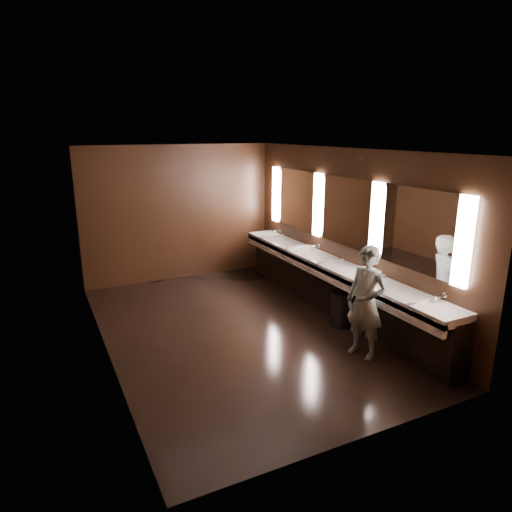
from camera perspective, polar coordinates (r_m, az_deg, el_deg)
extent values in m
plane|color=black|center=(7.38, -2.20, -9.15)|extent=(6.00, 6.00, 0.00)
cube|color=#2D2D2B|center=(6.72, -2.45, 13.11)|extent=(4.00, 6.00, 0.02)
cube|color=black|center=(9.68, -9.58, 5.30)|extent=(4.00, 0.02, 2.80)
cube|color=black|center=(4.48, 13.61, -6.99)|extent=(4.00, 0.02, 2.80)
cube|color=black|center=(6.41, -18.89, -0.55)|extent=(0.02, 6.00, 2.80)
cube|color=black|center=(7.92, 11.04, 2.97)|extent=(0.02, 6.00, 2.80)
cube|color=black|center=(8.09, 9.66, -4.04)|extent=(0.36, 5.40, 0.81)
cube|color=white|center=(7.90, 9.24, -1.10)|extent=(0.55, 5.40, 0.12)
cube|color=white|center=(7.78, 7.74, -1.90)|extent=(0.06, 5.40, 0.18)
cylinder|color=silver|center=(6.42, 22.08, -4.67)|extent=(0.18, 0.04, 0.04)
cylinder|color=silver|center=(7.41, 13.72, -1.32)|extent=(0.18, 0.04, 0.04)
cylinder|color=silver|center=(8.54, 7.47, 1.21)|extent=(0.18, 0.04, 0.04)
cylinder|color=silver|center=(9.76, 2.72, 3.12)|extent=(0.18, 0.04, 0.04)
cube|color=white|center=(6.14, 24.54, 1.58)|extent=(0.06, 0.22, 1.15)
cube|color=white|center=(6.67, 19.37, 3.12)|extent=(0.03, 1.32, 1.15)
cube|color=white|center=(7.22, 14.81, 4.39)|extent=(0.06, 0.23, 1.15)
cube|color=white|center=(7.84, 11.09, 5.46)|extent=(0.03, 1.32, 1.15)
cube|color=white|center=(8.48, 7.74, 6.34)|extent=(0.06, 0.23, 1.15)
cube|color=white|center=(9.15, 5.02, 7.09)|extent=(0.03, 1.32, 1.15)
cube|color=white|center=(9.83, 2.52, 7.71)|extent=(0.06, 0.22, 1.15)
imported|color=#82A6C2|center=(6.46, 13.57, -5.64)|extent=(0.54, 0.67, 1.59)
cylinder|color=black|center=(7.54, 10.73, -6.48)|extent=(0.50, 0.50, 0.58)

